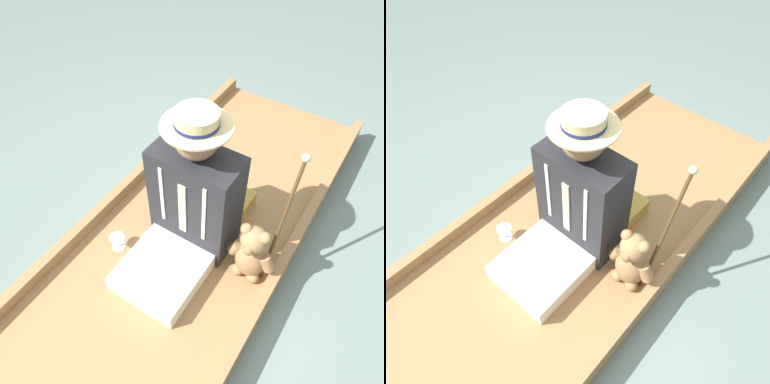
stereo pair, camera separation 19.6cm
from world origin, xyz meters
TOP-DOWN VIEW (x-y plane):
  - ground_plane at (0.00, 0.00)m, footprint 16.00×16.00m
  - punt_boat at (0.00, 0.00)m, footprint 1.19×3.18m
  - seat_cushion at (-0.04, -0.32)m, footprint 0.36×0.25m
  - seated_person at (-0.03, 0.04)m, footprint 0.47×0.74m
  - teddy_bear at (-0.41, 0.04)m, footprint 0.28×0.17m
  - wine_glass at (0.31, 0.30)m, footprint 0.09×0.09m
  - walking_cane at (-0.49, -0.14)m, footprint 0.04×0.29m

SIDE VIEW (x-z plane):
  - ground_plane at x=0.00m, z-range 0.00..0.00m
  - punt_boat at x=0.00m, z-range -0.03..0.15m
  - seat_cushion at x=-0.04m, z-range 0.11..0.21m
  - wine_glass at x=0.31m, z-range 0.12..0.22m
  - teddy_bear at x=-0.41m, z-range 0.09..0.50m
  - seated_person at x=-0.03m, z-range -0.01..0.91m
  - walking_cane at x=-0.49m, z-range 0.17..0.91m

